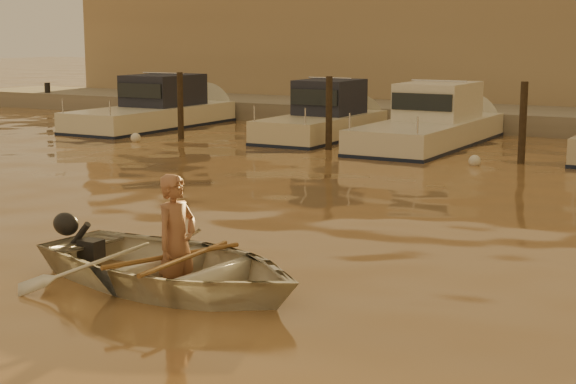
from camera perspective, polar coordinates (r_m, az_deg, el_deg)
The scene contains 15 objects.
ground_plane at distance 9.90m, azimuth -5.00°, elevation -8.45°, with size 160.00×160.00×0.00m, color olive.
dinghy at distance 11.22m, azimuth -7.56°, elevation -4.73°, with size 2.79×3.90×0.81m, color silver.
person at distance 11.08m, azimuth -7.22°, elevation -3.35°, with size 0.64×0.42×1.76m, color #99664C.
outboard_motor at distance 12.27m, azimuth -12.68°, elevation -3.61°, with size 0.90×0.40×0.70m, color black, non-canonical shape.
oar_port at distance 11.02m, azimuth -6.63°, elevation -4.25°, with size 0.06×0.06×2.10m, color brown.
oar_starboard at distance 11.15m, azimuth -7.39°, elevation -4.10°, with size 0.06×0.06×2.10m, color brown.
moored_boat_0 at distance 30.28m, azimuth -8.80°, elevation 5.33°, with size 2.38×7.52×1.75m, color silver, non-canonical shape.
moored_boat_1 at distance 26.79m, azimuth 2.18°, elevation 4.82°, with size 2.04×6.14×1.75m, color beige, non-canonical shape.
moored_boat_2 at distance 25.41m, azimuth 9.12°, elevation 4.40°, with size 2.31×7.73×1.75m, color silver, non-canonical shape.
piling_0 at distance 26.81m, azimuth -6.97°, elevation 5.34°, with size 0.18×0.18×2.20m, color #2D2319.
piling_1 at distance 24.20m, azimuth 2.66°, elevation 4.88°, with size 0.18×0.18×2.20m, color #2D2319.
piling_2 at distance 22.33m, azimuth 14.93°, elevation 4.09°, with size 0.18×0.18×2.20m, color #2D2319.
fender_a at distance 26.48m, azimuth -9.82°, elevation 3.47°, with size 0.30×0.30×0.30m, color white.
fender_b at distance 24.80m, azimuth -0.58°, elevation 3.16°, with size 0.30×0.30×0.30m, color #E6511B.
fender_c at distance 21.84m, azimuth 11.98°, elevation 1.97°, with size 0.30×0.30×0.30m, color silver.
Camera 1 is at (5.32, -7.72, 3.17)m, focal length 55.00 mm.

